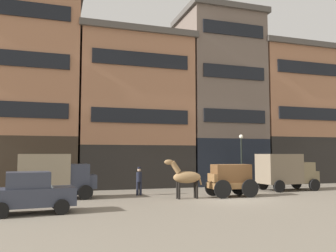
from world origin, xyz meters
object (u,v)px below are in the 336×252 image
Objects in this scene: delivery_truck_near at (55,174)px; sedan_light at (31,193)px; cargo_wagon at (230,178)px; pedestrian_officer at (139,180)px; draft_horse at (185,177)px; delivery_truck_far at (286,171)px; streetlamp_curbside at (241,153)px; fire_hydrant_curbside at (211,184)px.

delivery_truck_near is 1.15× the size of sedan_light.
cargo_wagon is 5.74m from pedestrian_officer.
delivery_truck_far is at bearing 14.24° from draft_horse.
streetlamp_curbside is at bearing 53.35° from cargo_wagon.
draft_horse is 7.66m from delivery_truck_near.
delivery_truck_far is at bearing 0.11° from delivery_truck_near.
delivery_truck_near reaches higher than cargo_wagon.
delivery_truck_near and delivery_truck_far have the same top height.
delivery_truck_far reaches higher than fire_hydrant_curbside.
streetlamp_curbside is 3.63m from fire_hydrant_curbside.
cargo_wagon is at bearing 13.94° from sedan_light.
streetlamp_curbside is (14.64, 7.28, 1.76)m from sedan_light.
draft_horse reaches higher than pedestrian_officer.
streetlamp_curbside is at bearing 135.04° from delivery_truck_far.
delivery_truck_near reaches higher than draft_horse.
pedestrian_officer is at bearing 178.49° from delivery_truck_far.
cargo_wagon reaches higher than sedan_light.
cargo_wagon is 10.53m from delivery_truck_near.
fire_hydrant_curbside is at bearing -169.01° from streetlamp_curbside.
fire_hydrant_curbside is (0.53, 3.94, -0.72)m from cargo_wagon.
cargo_wagon is at bearing -158.85° from delivery_truck_far.
cargo_wagon reaches higher than fire_hydrant_curbside.
draft_horse is at bearing -16.28° from delivery_truck_near.
cargo_wagon is 2.95m from draft_horse.
cargo_wagon is 3.54× the size of fire_hydrant_curbside.
sedan_light is at bearing -163.60° from delivery_truck_far.
delivery_truck_far reaches higher than cargo_wagon.
delivery_truck_far is at bearing -44.96° from streetlamp_curbside.
sedan_light is at bearing -166.06° from cargo_wagon.
fire_hydrant_curbside is (3.48, 3.93, -0.84)m from draft_horse.
delivery_truck_near is at bearing 168.22° from cargo_wagon.
sedan_light is at bearing -150.35° from fire_hydrant_curbside.
delivery_truck_near is 13.89m from streetlamp_curbside.
delivery_truck_near reaches higher than fire_hydrant_curbside.
cargo_wagon is 4.04m from fire_hydrant_curbside.
delivery_truck_near is 15.94m from delivery_truck_far.
delivery_truck_near is 5.32× the size of fire_hydrant_curbside.
fire_hydrant_curbside is at bearing 82.27° from cargo_wagon.
delivery_truck_far is at bearing 16.40° from sedan_light.
draft_horse is at bearing -131.53° from fire_hydrant_curbside.
streetlamp_curbside reaches higher than delivery_truck_near.
sedan_light is 2.15× the size of pedestrian_officer.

